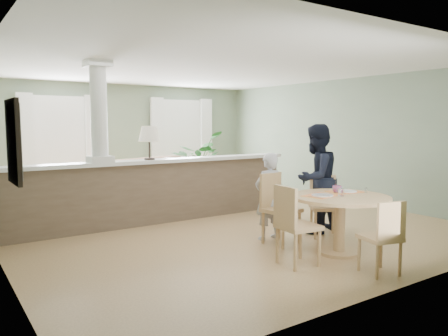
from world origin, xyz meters
TOP-DOWN VIEW (x-y plane):
  - ground at (0.00, 0.00)m, footprint 8.00×8.00m
  - room_shell at (-0.03, 0.63)m, footprint 7.02×8.02m
  - pony_wall at (-0.99, 0.20)m, footprint 5.32×0.38m
  - sofa at (-0.39, 1.72)m, footprint 3.60×2.31m
  - houseplant at (1.36, 2.65)m, footprint 1.81×1.82m
  - dining_table at (0.30, -2.79)m, footprint 1.29×1.29m
  - chair_far_boy at (-0.03, -1.92)m, footprint 0.52×0.52m
  - chair_far_man at (0.84, -2.01)m, footprint 0.58×0.58m
  - chair_near at (0.06, -3.65)m, footprint 0.47×0.47m
  - chair_side at (-0.56, -2.82)m, footprint 0.49×0.49m
  - child_person at (-0.02, -1.71)m, footprint 0.47×0.31m
  - man_person at (0.87, -1.80)m, footprint 0.95×0.81m

SIDE VIEW (x-z plane):
  - ground at x=0.00m, z-range 0.00..0.00m
  - chair_near at x=0.06m, z-range 0.04..0.91m
  - sofa at x=-0.39m, z-range 0.00..0.98m
  - chair_far_man at x=0.84m, z-range 0.05..0.98m
  - chair_side at x=-0.56m, z-range 0.05..1.03m
  - chair_far_boy at x=-0.03m, z-range 0.05..1.06m
  - dining_table at x=0.30m, z-range 0.18..1.06m
  - child_person at x=-0.02m, z-range 0.00..1.29m
  - pony_wall at x=-0.99m, z-range -0.64..2.06m
  - houseplant at x=1.36m, z-range 0.00..1.53m
  - man_person at x=0.87m, z-range 0.00..1.72m
  - room_shell at x=-0.03m, z-range 0.46..3.17m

